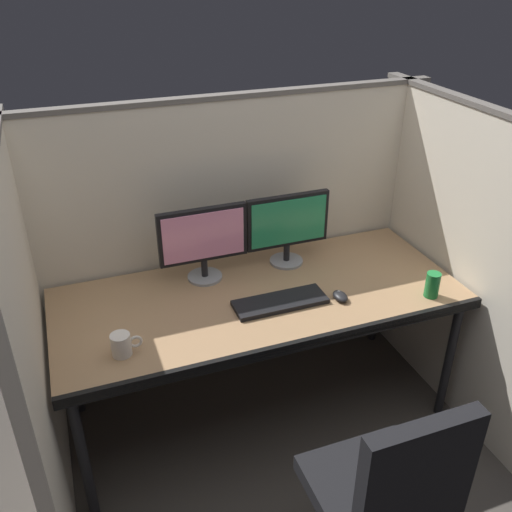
{
  "coord_description": "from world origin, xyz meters",
  "views": [
    {
      "loc": [
        -0.78,
        -1.74,
        2.17
      ],
      "look_at": [
        0.0,
        0.35,
        0.92
      ],
      "focal_mm": 38.97,
      "sensor_mm": 36.0,
      "label": 1
    }
  ],
  "objects": [
    {
      "name": "cubicle_partition_right",
      "position": [
        0.99,
        0.2,
        0.79
      ],
      "size": [
        0.06,
        1.41,
        1.57
      ],
      "color": "beige",
      "rests_on": "ground"
    },
    {
      "name": "ground_plane",
      "position": [
        0.0,
        0.0,
        0.0
      ],
      "size": [
        8.0,
        8.0,
        0.0
      ],
      "primitive_type": "plane",
      "color": "#423D38"
    },
    {
      "name": "keyboard_main",
      "position": [
        0.06,
        0.19,
        0.75
      ],
      "size": [
        0.43,
        0.15,
        0.02
      ],
      "primitive_type": "cube",
      "color": "black",
      "rests_on": "desk"
    },
    {
      "name": "soda_can",
      "position": [
        0.74,
        0.01,
        0.8
      ],
      "size": [
        0.07,
        0.07,
        0.12
      ],
      "primitive_type": "cylinder",
      "color": "#197233",
      "rests_on": "desk"
    },
    {
      "name": "monitor_right",
      "position": [
        0.24,
        0.53,
        0.96
      ],
      "size": [
        0.43,
        0.17,
        0.37
      ],
      "color": "gray",
      "rests_on": "desk"
    },
    {
      "name": "coffee_mug",
      "position": [
        -0.67,
        0.08,
        0.79
      ],
      "size": [
        0.13,
        0.08,
        0.09
      ],
      "color": "silver",
      "rests_on": "desk"
    },
    {
      "name": "cubicle_partition_rear",
      "position": [
        0.0,
        0.74,
        0.79
      ],
      "size": [
        2.21,
        0.06,
        1.57
      ],
      "color": "beige",
      "rests_on": "ground"
    },
    {
      "name": "cubicle_partition_left",
      "position": [
        -0.99,
        0.2,
        0.79
      ],
      "size": [
        0.06,
        1.41,
        1.57
      ],
      "color": "beige",
      "rests_on": "ground"
    },
    {
      "name": "desk",
      "position": [
        0.0,
        0.29,
        0.69
      ],
      "size": [
        1.9,
        0.8,
        0.74
      ],
      "color": "#997551",
      "rests_on": "ground"
    },
    {
      "name": "computer_mouse",
      "position": [
        0.33,
        0.13,
        0.76
      ],
      "size": [
        0.06,
        0.1,
        0.04
      ],
      "color": "black",
      "rests_on": "desk"
    },
    {
      "name": "monitor_left",
      "position": [
        -0.2,
        0.53,
        0.96
      ],
      "size": [
        0.43,
        0.17,
        0.37
      ],
      "color": "gray",
      "rests_on": "desk"
    }
  ]
}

